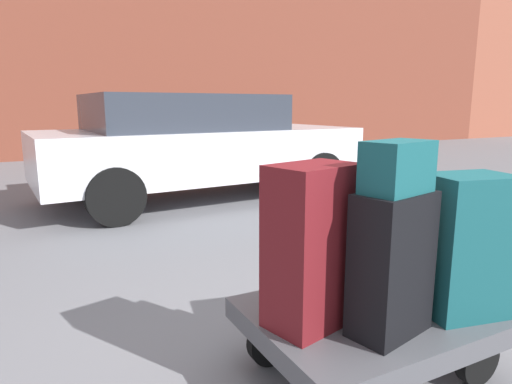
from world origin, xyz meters
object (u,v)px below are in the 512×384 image
object	(u,v)px
luggage_cart	(372,322)
duffel_bag_olive_rear_right	(390,271)
suitcase_maroon_center	(312,246)
bicycle_leaning	(261,139)
suitcase_black_front_left	(392,264)
bollard_kerb_near	(204,148)
duffel_bag_teal_topmost_pile	(398,167)
bollard_kerb_far	(306,144)
suitcase_teal_rear_left	(466,245)
bollard_kerb_mid	(260,146)
parked_car	(198,144)

from	to	relation	value
luggage_cart	duffel_bag_olive_rear_right	bearing A→B (deg)	13.54
luggage_cart	suitcase_maroon_center	bearing A→B (deg)	177.48
luggage_cart	bicycle_leaning	xyz separation A→B (m)	(4.43, 9.48, 0.10)
suitcase_black_front_left	bollard_kerb_near	size ratio (longest dim) A/B	0.98
suitcase_maroon_center	duffel_bag_teal_topmost_pile	world-z (taller)	duffel_bag_teal_topmost_pile
bollard_kerb_far	suitcase_teal_rear_left	bearing A→B (deg)	-119.46
suitcase_teal_rear_left	bollard_kerb_far	size ratio (longest dim) A/B	1.05
duffel_bag_olive_rear_right	duffel_bag_teal_topmost_pile	bearing A→B (deg)	-130.77
luggage_cart	bicycle_leaning	world-z (taller)	bicycle_leaning
suitcase_teal_rear_left	bollard_kerb_mid	world-z (taller)	suitcase_teal_rear_left
suitcase_teal_rear_left	duffel_bag_olive_rear_right	bearing A→B (deg)	141.84
parked_car	suitcase_teal_rear_left	bearing A→B (deg)	-94.67
bollard_kerb_near	suitcase_maroon_center	bearing A→B (deg)	-107.72
parked_car	bollard_kerb_mid	bearing A→B (deg)	52.02
duffel_bag_olive_rear_right	luggage_cart	bearing A→B (deg)	-163.02
suitcase_maroon_center	parked_car	xyz separation A→B (m)	(1.05, 4.30, 0.07)
bicycle_leaning	bollard_kerb_near	world-z (taller)	bicycle_leaning
bollard_kerb_near	suitcase_teal_rear_left	bearing A→B (deg)	-102.94
duffel_bag_olive_rear_right	bicycle_leaning	distance (m)	10.38
duffel_bag_teal_topmost_pile	bicycle_leaning	bearing A→B (deg)	51.57
suitcase_maroon_center	bicycle_leaning	xyz separation A→B (m)	(4.77, 9.46, -0.32)
suitcase_black_front_left	suitcase_teal_rear_left	world-z (taller)	suitcase_teal_rear_left
suitcase_teal_rear_left	bicycle_leaning	xyz separation A→B (m)	(4.09, 9.69, -0.29)
suitcase_teal_rear_left	bollard_kerb_near	bearing A→B (deg)	88.76
parked_car	suitcase_maroon_center	bearing A→B (deg)	-103.73
luggage_cart	suitcase_maroon_center	distance (m)	0.54
duffel_bag_olive_rear_right	suitcase_black_front_left	bearing A→B (deg)	-130.77
luggage_cart	suitcase_black_front_left	size ratio (longest dim) A/B	1.91
suitcase_teal_rear_left	duffel_bag_teal_topmost_pile	xyz separation A→B (m)	(-0.43, 0.01, 0.38)
suitcase_maroon_center	bollard_kerb_near	distance (m)	8.58
bollard_kerb_near	duffel_bag_olive_rear_right	bearing A→B (deg)	-104.68
bicycle_leaning	parked_car	bearing A→B (deg)	-125.76
suitcase_maroon_center	bicycle_leaning	size ratio (longest dim) A/B	0.41
bollard_kerb_mid	bollard_kerb_far	xyz separation A→B (m)	(1.35, 0.00, 0.00)
duffel_bag_teal_topmost_pile	bicycle_leaning	distance (m)	10.71
duffel_bag_olive_rear_right	bollard_kerb_far	distance (m)	9.53
luggage_cart	bollard_kerb_near	size ratio (longest dim) A/B	1.87
suitcase_maroon_center	duffel_bag_teal_topmost_pile	bearing A→B (deg)	-55.55
suitcase_black_front_left	suitcase_teal_rear_left	bearing A→B (deg)	-14.56
duffel_bag_olive_rear_right	bollard_kerb_near	size ratio (longest dim) A/B	0.86
suitcase_black_front_left	suitcase_maroon_center	xyz separation A→B (m)	(-0.25, 0.22, 0.05)
bicycle_leaning	bollard_kerb_far	distance (m)	1.46
luggage_cart	parked_car	world-z (taller)	parked_car
bollard_kerb_near	duffel_bag_teal_topmost_pile	bearing A→B (deg)	-105.74
luggage_cart	bollard_kerb_near	distance (m)	8.48
bollard_kerb_near	bicycle_leaning	bearing A→B (deg)	31.07
duffel_bag_olive_rear_right	parked_car	world-z (taller)	parked_car
luggage_cart	parked_car	xyz separation A→B (m)	(0.71, 4.31, 0.49)
suitcase_teal_rear_left	bollard_kerb_near	xyz separation A→B (m)	(1.93, 8.39, -0.36)
suitcase_black_front_left	suitcase_maroon_center	bearing A→B (deg)	125.53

